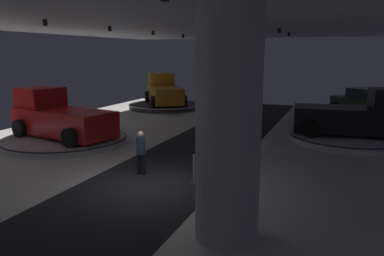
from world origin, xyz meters
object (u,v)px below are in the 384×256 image
(display_car_deep_right, at_px, (363,102))
(display_platform_deep_left, at_px, (165,106))
(display_platform_deep_right, at_px, (362,116))
(pickup_truck_mid_left, at_px, (59,117))
(display_platform_far_right, at_px, (349,138))
(display_platform_mid_left, at_px, (65,140))
(visitor_walking_near, at_px, (141,150))
(pickup_truck_far_right, at_px, (357,116))
(column_right, at_px, (228,123))
(pickup_truck_deep_left, at_px, (164,91))

(display_car_deep_right, height_order, display_platform_deep_left, display_car_deep_right)
(display_platform_deep_right, bearing_deg, display_car_deep_right, -47.13)
(pickup_truck_mid_left, distance_m, display_platform_deep_right, 19.11)
(display_platform_far_right, relative_size, pickup_truck_mid_left, 1.01)
(display_platform_deep_right, xyz_separation_m, display_car_deep_right, (0.02, -0.02, 0.90))
(display_platform_mid_left, bearing_deg, display_platform_deep_right, 43.78)
(display_car_deep_right, distance_m, visitor_walking_near, 17.89)
(pickup_truck_far_right, height_order, display_platform_deep_left, pickup_truck_far_right)
(pickup_truck_far_right, xyz_separation_m, visitor_walking_near, (-7.33, -8.37, -0.37))
(display_platform_far_right, distance_m, pickup_truck_mid_left, 14.14)
(display_platform_mid_left, bearing_deg, column_right, -33.37)
(display_platform_far_right, bearing_deg, visitor_walking_near, -130.09)
(display_platform_mid_left, bearing_deg, display_car_deep_right, 43.68)
(display_platform_deep_left, bearing_deg, display_platform_mid_left, -87.31)
(pickup_truck_far_right, relative_size, display_platform_deep_right, 1.03)
(column_right, relative_size, display_platform_mid_left, 0.94)
(pickup_truck_mid_left, bearing_deg, visitor_walking_near, -26.78)
(pickup_truck_far_right, relative_size, display_platform_mid_left, 0.94)
(display_platform_deep_left, bearing_deg, display_platform_deep_right, 1.70)
(column_right, xyz_separation_m, display_platform_deep_left, (-10.52, 19.19, -2.55))
(display_platform_deep_right, distance_m, display_platform_deep_left, 14.25)
(column_right, xyz_separation_m, visitor_walking_near, (-4.18, 3.55, -1.84))
(pickup_truck_mid_left, bearing_deg, display_platform_deep_right, 42.97)
(pickup_truck_far_right, relative_size, pickup_truck_mid_left, 0.98)
(display_platform_deep_right, bearing_deg, pickup_truck_mid_left, -137.03)
(display_platform_far_right, bearing_deg, display_platform_deep_left, 151.32)
(display_platform_far_right, distance_m, pickup_truck_deep_left, 15.54)
(column_right, distance_m, visitor_walking_near, 5.79)
(column_right, distance_m, pickup_truck_deep_left, 22.25)
(pickup_truck_mid_left, distance_m, display_platform_deep_left, 12.63)
(display_platform_deep_right, bearing_deg, display_platform_deep_left, -178.30)
(display_platform_deep_right, height_order, display_platform_deep_left, display_platform_deep_left)
(column_right, bearing_deg, visitor_walking_near, 139.65)
(pickup_truck_far_right, relative_size, display_platform_deep_left, 0.97)
(column_right, relative_size, display_platform_deep_left, 0.97)
(pickup_truck_mid_left, relative_size, display_platform_deep_right, 1.05)
(pickup_truck_mid_left, height_order, visitor_walking_near, pickup_truck_mid_left)
(pickup_truck_far_right, distance_m, display_platform_deep_right, 7.79)
(display_platform_deep_right, height_order, pickup_truck_deep_left, pickup_truck_deep_left)
(pickup_truck_deep_left, height_order, visitor_walking_near, pickup_truck_deep_left)
(pickup_truck_far_right, xyz_separation_m, display_platform_mid_left, (-13.08, -5.39, -1.11))
(display_platform_far_right, xyz_separation_m, visitor_walking_near, (-7.02, -8.33, 0.72))
(pickup_truck_far_right, height_order, pickup_truck_mid_left, pickup_truck_far_right)
(display_platform_far_right, relative_size, display_platform_deep_left, 1.00)
(pickup_truck_deep_left, bearing_deg, display_car_deep_right, 0.53)
(display_platform_deep_left, distance_m, visitor_walking_near, 16.89)
(display_platform_far_right, height_order, display_platform_deep_right, display_platform_far_right)
(pickup_truck_mid_left, relative_size, display_car_deep_right, 1.31)
(display_platform_mid_left, relative_size, display_car_deep_right, 1.36)
(column_right, distance_m, pickup_truck_far_right, 12.42)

